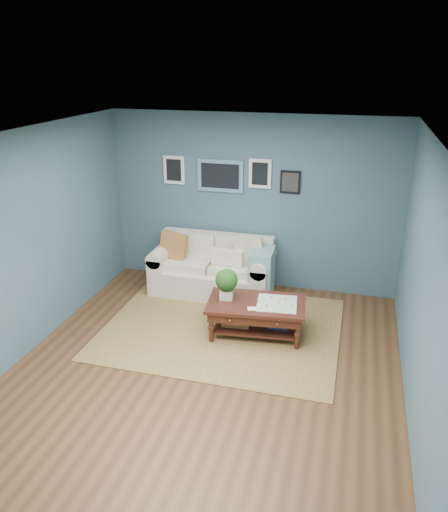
% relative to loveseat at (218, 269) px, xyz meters
% --- Properties ---
extents(room_shell, '(5.00, 5.02, 2.70)m').
position_rel_loveseat_xyz_m(room_shell, '(0.42, -1.97, 0.96)').
color(room_shell, brown).
rests_on(room_shell, ground).
extents(area_rug, '(3.14, 2.51, 0.01)m').
position_rel_loveseat_xyz_m(area_rug, '(0.37, -1.08, -0.39)').
color(area_rug, brown).
rests_on(area_rug, ground).
extents(loveseat, '(1.89, 0.86, 0.97)m').
position_rel_loveseat_xyz_m(loveseat, '(0.00, 0.00, 0.00)').
color(loveseat, white).
rests_on(loveseat, ground).
extents(coffee_table, '(1.34, 0.87, 0.89)m').
position_rel_loveseat_xyz_m(coffee_table, '(0.77, -1.12, -0.00)').
color(coffee_table, black).
rests_on(coffee_table, ground).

